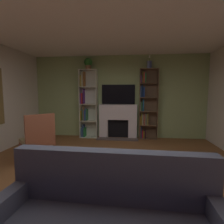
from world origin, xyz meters
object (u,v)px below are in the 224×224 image
Objects in this scene: vase_with_flowers at (149,64)px; fireplace at (118,120)px; bookshelf_left at (87,105)px; coffee_table at (116,180)px; bookshelf_right at (146,106)px; armchair at (38,138)px; potted_plant at (88,63)px; tv at (118,94)px.

fireplace is at bearing 178.45° from vase_with_flowers.
bookshelf_left reaches higher than coffee_table.
bookshelf_right is 2.14× the size of armchair.
bookshelf_left is at bearing 77.09° from armchair.
vase_with_flowers is at bearing -1.55° from fireplace.
armchair is at bearing -124.77° from fireplace.
coffee_table is at bearing -70.05° from bookshelf_left.
coffee_table is at bearing -99.98° from bookshelf_right.
bookshelf_left is at bearing 156.68° from potted_plant.
vase_with_flowers is (0.99, -0.03, 1.81)m from fireplace.
potted_plant is 0.36× the size of armchair.
bookshelf_right is 2.37m from potted_plant.
bookshelf_right is (0.92, -0.08, -0.37)m from tv.
bookshelf_right is at bearing 147.81° from vase_with_flowers.
bookshelf_right is 5.38× the size of vase_with_flowers.
bookshelf_right reaches higher than coffee_table.
armchair is (-2.51, -2.30, -0.56)m from bookshelf_right.
potted_plant is 4.42m from coffee_table.
fireplace is 3.57× the size of potted_plant.
coffee_table is at bearing -85.86° from tv.
bookshelf_left is 5.38× the size of vase_with_flowers.
potted_plant is 0.90× the size of vase_with_flowers.
vase_with_flowers is (1.98, -0.00, -0.08)m from potted_plant.
fireplace is 3.20× the size of vase_with_flowers.
vase_with_flowers reaches higher than armchair.
bookshelf_right is 3.45m from armchair.
bookshelf_right is at bearing 80.02° from coffee_table.
bookshelf_right is at bearing 0.33° from bookshelf_left.
armchair is at bearing -138.76° from vase_with_flowers.
coffee_table is (0.27, -3.67, -0.26)m from fireplace.
potted_plant reaches higher than tv.
tv is 1.12m from bookshelf_left.
fireplace is 1.27× the size of armchair.
bookshelf_left and bookshelf_right have the same top height.
bookshelf_left is 3.99m from coffee_table.
bookshelf_left reaches higher than fireplace.
bookshelf_right is at bearing -4.80° from tv.
tv is (0.00, 0.09, 0.85)m from fireplace.
tv is 1.00m from bookshelf_right.
tv is at bearing 90.00° from fireplace.
bookshelf_left is 1.99m from bookshelf_right.
vase_with_flowers is at bearing 41.24° from armchair.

